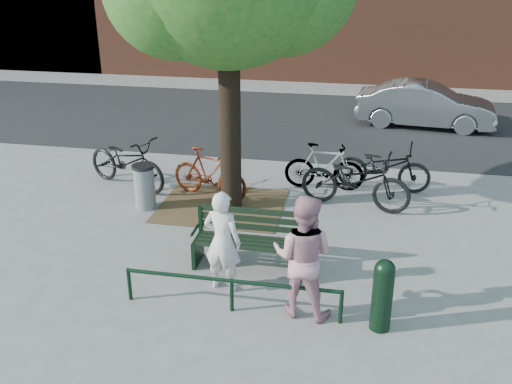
% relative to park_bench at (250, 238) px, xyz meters
% --- Properties ---
extents(ground, '(90.00, 90.00, 0.00)m').
position_rel_park_bench_xyz_m(ground, '(0.00, -0.08, -0.48)').
color(ground, gray).
rests_on(ground, ground).
extents(dirt_pit, '(2.40, 2.00, 0.02)m').
position_rel_park_bench_xyz_m(dirt_pit, '(-1.00, 2.12, -0.47)').
color(dirt_pit, brown).
rests_on(dirt_pit, ground).
extents(road, '(40.00, 7.00, 0.01)m').
position_rel_park_bench_xyz_m(road, '(0.00, 8.42, -0.47)').
color(road, black).
rests_on(road, ground).
extents(park_bench, '(1.74, 0.54, 0.97)m').
position_rel_park_bench_xyz_m(park_bench, '(0.00, 0.00, 0.00)').
color(park_bench, black).
rests_on(park_bench, ground).
extents(guard_railing, '(3.06, 0.06, 0.51)m').
position_rel_park_bench_xyz_m(guard_railing, '(0.00, -1.28, -0.08)').
color(guard_railing, black).
rests_on(guard_railing, ground).
extents(person_left, '(0.63, 0.47, 1.56)m').
position_rel_park_bench_xyz_m(person_left, '(-0.25, -0.74, 0.30)').
color(person_left, silver).
rests_on(person_left, ground).
extents(person_right, '(0.95, 0.79, 1.76)m').
position_rel_park_bench_xyz_m(person_right, '(0.95, -1.12, 0.40)').
color(person_right, '#BB808D').
rests_on(person_right, ground).
extents(bollard, '(0.28, 0.28, 1.03)m').
position_rel_park_bench_xyz_m(bollard, '(2.02, -1.29, 0.07)').
color(bollard, black).
rests_on(bollard, ground).
extents(litter_bin, '(0.43, 0.43, 0.89)m').
position_rel_park_bench_xyz_m(litter_bin, '(-2.44, 1.79, -0.03)').
color(litter_bin, gray).
rests_on(litter_bin, ground).
extents(bicycle_a, '(2.24, 1.53, 1.11)m').
position_rel_park_bench_xyz_m(bicycle_a, '(-3.21, 2.76, 0.08)').
color(bicycle_a, black).
rests_on(bicycle_a, ground).
extents(bicycle_b, '(1.78, 0.97, 1.03)m').
position_rel_park_bench_xyz_m(bicycle_b, '(-1.34, 2.54, 0.04)').
color(bicycle_b, '#5A1D0C').
rests_on(bicycle_b, ground).
extents(bicycle_c, '(2.00, 0.87, 1.02)m').
position_rel_park_bench_xyz_m(bicycle_c, '(2.10, 3.62, 0.03)').
color(bicycle_c, black).
rests_on(bicycle_c, ground).
extents(bicycle_d, '(1.66, 0.47, 1.00)m').
position_rel_park_bench_xyz_m(bicycle_d, '(0.89, 3.40, 0.02)').
color(bicycle_d, gray).
rests_on(bicycle_d, ground).
extents(bicycle_e, '(2.26, 1.18, 1.13)m').
position_rel_park_bench_xyz_m(bicycle_e, '(1.55, 2.58, 0.09)').
color(bicycle_e, black).
rests_on(bicycle_e, ground).
extents(parked_car, '(3.92, 1.73, 1.25)m').
position_rel_park_bench_xyz_m(parked_car, '(3.32, 8.61, 0.15)').
color(parked_car, slate).
rests_on(parked_car, ground).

